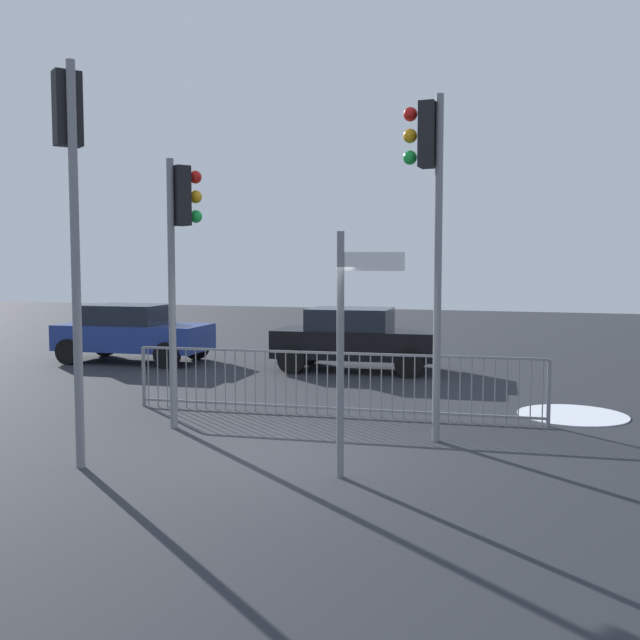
{
  "coord_description": "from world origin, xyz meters",
  "views": [
    {
      "loc": [
        3.47,
        -9.07,
        2.56
      ],
      "look_at": [
        -0.31,
        2.77,
        1.57
      ],
      "focal_mm": 41.25,
      "sensor_mm": 36.0,
      "label": 1
    }
  ],
  "objects_px": {
    "car_black_far": "(355,338)",
    "direction_sign_post": "(346,341)",
    "traffic_light_mid_left": "(180,232)",
    "car_blue_near": "(132,332)",
    "traffic_light_foreground_right": "(429,190)",
    "traffic_light_foreground_left": "(70,174)"
  },
  "relations": [
    {
      "from": "direction_sign_post",
      "to": "car_black_far",
      "type": "relative_size",
      "value": 0.75
    },
    {
      "from": "traffic_light_mid_left",
      "to": "direction_sign_post",
      "type": "height_order",
      "value": "traffic_light_mid_left"
    },
    {
      "from": "direction_sign_post",
      "to": "car_black_far",
      "type": "bearing_deg",
      "value": 90.66
    },
    {
      "from": "direction_sign_post",
      "to": "car_blue_near",
      "type": "relative_size",
      "value": 0.75
    },
    {
      "from": "traffic_light_mid_left",
      "to": "traffic_light_foreground_left",
      "type": "height_order",
      "value": "traffic_light_foreground_left"
    },
    {
      "from": "traffic_light_mid_left",
      "to": "car_blue_near",
      "type": "relative_size",
      "value": 1.06
    },
    {
      "from": "traffic_light_mid_left",
      "to": "car_blue_near",
      "type": "height_order",
      "value": "traffic_light_mid_left"
    },
    {
      "from": "traffic_light_mid_left",
      "to": "car_black_far",
      "type": "xyz_separation_m",
      "value": [
        1.01,
        6.58,
        -2.25
      ]
    },
    {
      "from": "car_blue_near",
      "to": "traffic_light_mid_left",
      "type": "bearing_deg",
      "value": -55.25
    },
    {
      "from": "traffic_light_mid_left",
      "to": "traffic_light_foreground_right",
      "type": "relative_size",
      "value": 0.84
    },
    {
      "from": "traffic_light_foreground_left",
      "to": "traffic_light_foreground_right",
      "type": "bearing_deg",
      "value": -19.34
    },
    {
      "from": "traffic_light_foreground_right",
      "to": "direction_sign_post",
      "type": "distance_m",
      "value": 2.92
    },
    {
      "from": "car_black_far",
      "to": "direction_sign_post",
      "type": "bearing_deg",
      "value": -79.68
    },
    {
      "from": "direction_sign_post",
      "to": "traffic_light_mid_left",
      "type": "bearing_deg",
      "value": 136.2
    },
    {
      "from": "car_black_far",
      "to": "traffic_light_foreground_right",
      "type": "bearing_deg",
      "value": -70.39
    },
    {
      "from": "traffic_light_foreground_right",
      "to": "car_blue_near",
      "type": "distance_m",
      "value": 10.82
    },
    {
      "from": "traffic_light_mid_left",
      "to": "traffic_light_foreground_left",
      "type": "bearing_deg",
      "value": -58.18
    },
    {
      "from": "direction_sign_post",
      "to": "traffic_light_foreground_right",
      "type": "bearing_deg",
      "value": 60.15
    },
    {
      "from": "car_black_far",
      "to": "traffic_light_mid_left",
      "type": "bearing_deg",
      "value": -102.64
    },
    {
      "from": "traffic_light_foreground_left",
      "to": "car_blue_near",
      "type": "height_order",
      "value": "traffic_light_foreground_left"
    },
    {
      "from": "traffic_light_foreground_right",
      "to": "car_black_far",
      "type": "height_order",
      "value": "traffic_light_foreground_right"
    },
    {
      "from": "traffic_light_mid_left",
      "to": "traffic_light_foreground_left",
      "type": "distance_m",
      "value": 2.43
    }
  ]
}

